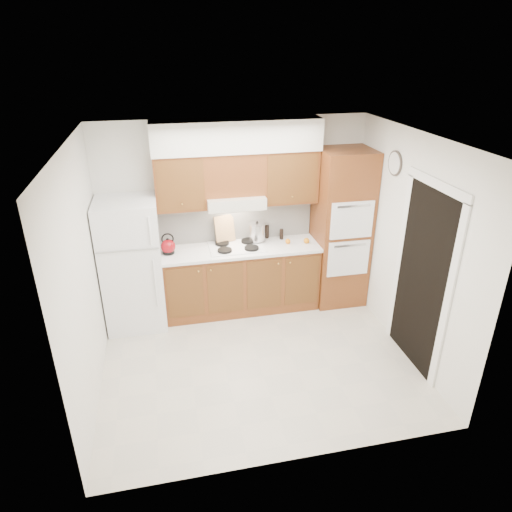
{
  "coord_description": "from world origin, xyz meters",
  "views": [
    {
      "loc": [
        -0.95,
        -4.33,
        3.45
      ],
      "look_at": [
        0.08,
        0.45,
        1.15
      ],
      "focal_mm": 32.0,
      "sensor_mm": 36.0,
      "label": 1
    }
  ],
  "objects_px": {
    "fridge": "(132,264)",
    "oven_cabinet": "(341,229)",
    "stock_pot": "(257,232)",
    "kettle": "(168,246)"
  },
  "relations": [
    {
      "from": "kettle",
      "to": "stock_pot",
      "type": "xyz_separation_m",
      "value": [
        1.21,
        0.15,
        0.04
      ]
    },
    {
      "from": "fridge",
      "to": "oven_cabinet",
      "type": "xyz_separation_m",
      "value": [
        2.85,
        0.03,
        0.24
      ]
    },
    {
      "from": "stock_pot",
      "to": "oven_cabinet",
      "type": "bearing_deg",
      "value": -8.25
    },
    {
      "from": "kettle",
      "to": "stock_pot",
      "type": "bearing_deg",
      "value": 28.59
    },
    {
      "from": "stock_pot",
      "to": "fridge",
      "type": "bearing_deg",
      "value": -173.16
    },
    {
      "from": "fridge",
      "to": "kettle",
      "type": "relative_size",
      "value": 9.07
    },
    {
      "from": "kettle",
      "to": "stock_pot",
      "type": "height_order",
      "value": "stock_pot"
    },
    {
      "from": "fridge",
      "to": "kettle",
      "type": "xyz_separation_m",
      "value": [
        0.47,
        0.06,
        0.18
      ]
    },
    {
      "from": "oven_cabinet",
      "to": "kettle",
      "type": "bearing_deg",
      "value": 179.5
    },
    {
      "from": "oven_cabinet",
      "to": "stock_pot",
      "type": "xyz_separation_m",
      "value": [
        -1.16,
        0.17,
        -0.01
      ]
    }
  ]
}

